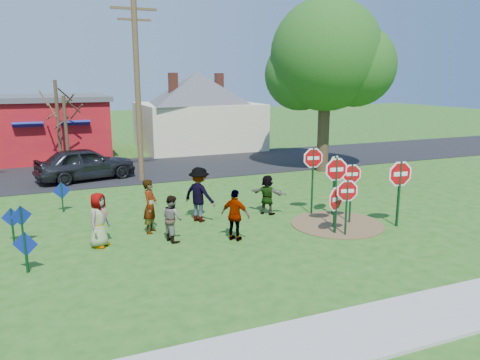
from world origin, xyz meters
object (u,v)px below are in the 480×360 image
object	(u,v)px
person_a	(99,220)
suv	(86,163)
stop_sign_a	(347,195)
utility_pole	(137,87)
stop_sign_d	(335,171)
leafy_tree	(328,61)
stop_sign_b	(313,164)
person_b	(150,206)
stop_sign_c	(351,180)

from	to	relation	value
person_a	suv	xyz separation A→B (m)	(0.44, 9.87, 0.01)
stop_sign_a	person_a	bearing A→B (deg)	-179.34
person_a	utility_pole	world-z (taller)	utility_pole
person_a	suv	world-z (taller)	person_a
stop_sign_d	utility_pole	world-z (taller)	utility_pole
utility_pole	leafy_tree	bearing A→B (deg)	-7.95
stop_sign_b	person_b	size ratio (longest dim) A/B	1.48
person_b	suv	xyz separation A→B (m)	(-1.26, 9.15, -0.04)
stop_sign_c	person_a	bearing A→B (deg)	-173.74
suv	leafy_tree	world-z (taller)	leafy_tree
suv	person_a	bearing A→B (deg)	164.46
suv	stop_sign_c	bearing A→B (deg)	-156.87
stop_sign_a	leafy_tree	distance (m)	11.70
stop_sign_c	utility_pole	distance (m)	11.55
stop_sign_a	person_a	world-z (taller)	stop_sign_a
stop_sign_c	leafy_tree	bearing A→B (deg)	75.57
stop_sign_a	stop_sign_c	world-z (taller)	stop_sign_c
stop_sign_b	person_a	world-z (taller)	stop_sign_b
stop_sign_d	utility_pole	xyz separation A→B (m)	(-5.36, 8.76, 2.88)
person_a	suv	bearing A→B (deg)	34.98
leafy_tree	person_a	bearing A→B (deg)	-149.70
stop_sign_c	leafy_tree	world-z (taller)	leafy_tree
stop_sign_d	leafy_tree	xyz separation A→B (m)	(4.37, 7.40, 4.15)
stop_sign_a	utility_pole	world-z (taller)	utility_pole
stop_sign_a	stop_sign_d	world-z (taller)	stop_sign_d
stop_sign_a	utility_pole	size ratio (longest dim) A/B	0.23
person_a	leafy_tree	world-z (taller)	leafy_tree
utility_pole	person_a	bearing A→B (deg)	-108.64
utility_pole	leafy_tree	xyz separation A→B (m)	(9.74, -1.36, 1.27)
person_b	leafy_tree	distance (m)	13.79
stop_sign_a	person_b	world-z (taller)	stop_sign_a
leafy_tree	stop_sign_c	bearing A→B (deg)	-117.36
stop_sign_a	stop_sign_b	bearing A→B (deg)	100.54
stop_sign_c	suv	size ratio (longest dim) A/B	0.47
utility_pole	leafy_tree	size ratio (longest dim) A/B	0.96
stop_sign_b	leafy_tree	world-z (taller)	leafy_tree
person_b	utility_pole	xyz separation A→B (m)	(1.26, 8.06, 3.67)
utility_pole	leafy_tree	world-z (taller)	leafy_tree
stop_sign_b	person_b	world-z (taller)	stop_sign_b
person_b	stop_sign_d	bearing A→B (deg)	-66.16
person_b	suv	bearing A→B (deg)	37.73
person_b	leafy_tree	size ratio (longest dim) A/B	0.20
person_b	utility_pole	world-z (taller)	utility_pole
stop_sign_a	person_b	xyz separation A→B (m)	(-5.75, 2.73, -0.44)
person_b	utility_pole	size ratio (longest dim) A/B	0.21
person_b	suv	size ratio (longest dim) A/B	0.38
person_a	stop_sign_b	bearing A→B (deg)	-49.04
stop_sign_d	person_b	world-z (taller)	stop_sign_d
stop_sign_d	suv	xyz separation A→B (m)	(-7.88, 9.84, -0.83)
stop_sign_a	person_a	xyz separation A→B (m)	(-7.45, 2.01, -0.50)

